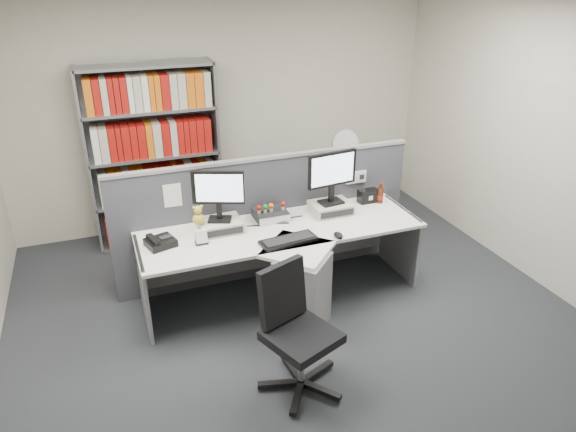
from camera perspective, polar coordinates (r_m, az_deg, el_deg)
name	(u,v)px	position (r m, az deg, el deg)	size (l,w,h in m)	color
ground	(315,345)	(4.60, 2.92, -13.74)	(5.50, 5.50, 0.00)	#303338
room_shell	(321,141)	(3.74, 3.53, 8.10)	(5.04, 5.54, 2.72)	beige
partition	(267,216)	(5.25, -2.25, -0.05)	(3.00, 0.08, 1.27)	#43444C
desk	(290,265)	(4.79, 0.23, -5.29)	(2.60, 1.20, 0.72)	white
monitor_riser_left	(220,225)	(4.83, -7.30, -1.00)	(0.38, 0.31, 0.10)	#C0B49F
monitor_riser_right	(331,208)	(5.15, 4.64, 0.90)	(0.38, 0.31, 0.10)	#C0B49F
monitor_left	(218,192)	(4.69, -7.52, 2.63)	(0.44, 0.21, 0.47)	black
monitor_right	(332,173)	(5.02, 4.77, 4.62)	(0.51, 0.19, 0.51)	black
desktop_pc	(271,215)	(5.02, -1.88, 0.14)	(0.30, 0.27, 0.08)	black
figurines	(270,207)	(4.96, -1.99, 1.00)	(0.29, 0.05, 0.09)	#C0B49F
keyboard	(288,240)	(4.60, 0.04, -2.64)	(0.52, 0.25, 0.03)	black
mouse	(338,235)	(4.70, 5.44, -2.06)	(0.07, 0.12, 0.04)	black
desk_phone	(160,242)	(4.66, -13.64, -2.75)	(0.28, 0.27, 0.10)	black
desk_calendar	(201,238)	(4.62, -9.33, -2.37)	(0.11, 0.08, 0.13)	black
plush_toy	(198,217)	(4.72, -9.64, -0.06)	(0.11, 0.11, 0.18)	gold
speaker	(368,196)	(5.42, 8.63, 2.16)	(0.20, 0.11, 0.13)	black
cola_bottle	(380,195)	(5.42, 9.89, 2.24)	(0.07, 0.07, 0.22)	#3F190A
shelving_unit	(155,158)	(6.04, -14.18, 6.03)	(1.41, 0.40, 2.00)	gray
filing_cabinet	(342,199)	(6.41, 5.85, 1.83)	(0.45, 0.61, 0.70)	gray
desk_fan	(345,146)	(6.18, 6.12, 7.52)	(0.30, 0.18, 0.51)	white
office_chair	(295,327)	(3.94, 0.71, -11.86)	(0.64, 0.63, 0.97)	silver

